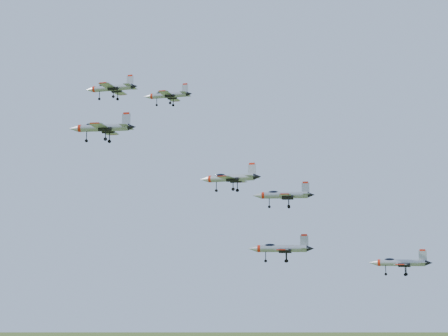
% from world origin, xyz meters
% --- Properties ---
extents(jet_lead, '(13.88, 11.46, 3.71)m').
position_xyz_m(jet_lead, '(-24.42, 7.60, 163.00)').
color(jet_lead, '#989DA4').
extents(jet_left_high, '(11.20, 9.26, 2.99)m').
position_xyz_m(jet_left_high, '(-4.97, -2.39, 157.10)').
color(jet_left_high, '#989DA4').
extents(jet_right_high, '(13.42, 11.27, 3.60)m').
position_xyz_m(jet_right_high, '(-10.81, -20.29, 146.71)').
color(jet_right_high, '#989DA4').
extents(jet_left_low, '(13.12, 11.02, 3.52)m').
position_xyz_m(jet_left_low, '(19.17, 3.55, 134.97)').
color(jet_left_low, '#989DA4').
extents(jet_right_low, '(12.98, 10.73, 3.47)m').
position_xyz_m(jet_right_low, '(11.20, -8.30, 137.53)').
color(jet_right_low, '#989DA4').
extents(jet_trail, '(12.99, 10.87, 3.48)m').
position_xyz_m(jet_trail, '(20.42, -4.91, 123.72)').
color(jet_trail, '#989DA4').
extents(jet_extra, '(13.11, 10.81, 3.51)m').
position_xyz_m(jet_extra, '(41.87, 12.93, 120.88)').
color(jet_extra, '#989DA4').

